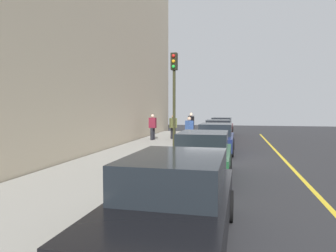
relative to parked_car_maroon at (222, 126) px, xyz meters
name	(u,v)px	position (x,y,z in m)	size (l,w,h in m)	color
ground_plane	(213,157)	(12.49, 0.14, -0.76)	(56.00, 56.00, 0.00)	#28282B
sidewalk	(146,153)	(12.49, -3.16, -0.68)	(28.00, 4.60, 0.15)	gray
building_facade	(93,5)	(12.49, -5.91, 6.74)	(32.00, 0.80, 15.00)	tan
lane_stripe_centre	(284,159)	(12.49, 3.34, -0.75)	(28.00, 0.14, 0.01)	gold
snow_bank_curb	(179,178)	(17.73, -0.56, -0.65)	(6.56, 0.56, 0.22)	white
parked_car_maroon	(222,126)	(0.00, 0.00, 0.00)	(4.53, 1.99, 1.51)	black
parked_car_red	(218,131)	(5.69, 0.00, 0.00)	(4.19, 2.00, 1.51)	black
parked_car_navy	(216,138)	(10.94, 0.17, 0.00)	(4.40, 1.92, 1.51)	black
parked_car_green	(203,155)	(16.88, 0.12, 0.00)	(4.27, 1.91, 1.51)	black
parked_car_black	(174,201)	(22.22, 0.18, 0.00)	(4.60, 1.95, 1.51)	black
pedestrian_burgundy_coat	(153,126)	(6.79, -4.37, 0.33)	(0.58, 0.49, 1.75)	black
pedestrian_blue_coat	(189,130)	(9.23, -1.48, 0.27)	(0.51, 0.52, 1.66)	black
pedestrian_black_coat	(191,124)	(3.10, -2.24, 0.33)	(0.55, 0.56, 1.76)	black
pedestrian_olive_coat	(173,126)	(5.91, -3.11, 0.29)	(0.51, 0.53, 1.69)	black
pedestrian_grey_coat	(191,123)	(1.41, -2.47, 0.35)	(0.55, 0.57, 1.80)	black
traffic_light_pole	(174,88)	(14.47, -1.35, 2.40)	(0.35, 0.26, 4.46)	#2D2D19
rolling_suitcase	(189,132)	(3.49, -2.32, -0.30)	(0.34, 0.22, 0.98)	#471E19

